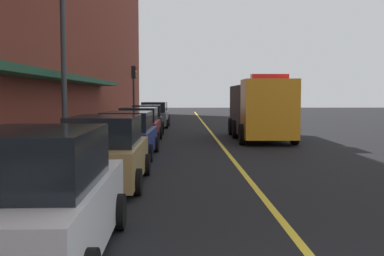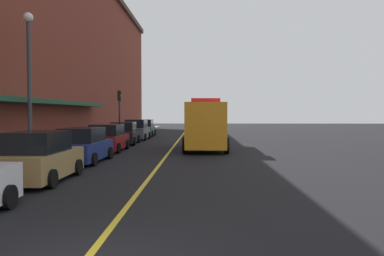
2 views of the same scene
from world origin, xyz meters
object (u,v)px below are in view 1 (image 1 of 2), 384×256
at_px(parked_car_5, 154,116).
at_px(utility_truck, 260,110).
at_px(parked_car_1, 106,153).
at_px(parking_meter_1, 103,125).
at_px(street_lamp_left, 63,36).
at_px(parked_car_3, 140,126).
at_px(parked_car_4, 147,120).
at_px(parked_car_6, 158,113).
at_px(parked_car_0, 39,200).
at_px(parking_meter_3, 113,121).
at_px(traffic_light_near, 134,84).
at_px(parked_car_2, 128,136).
at_px(parking_meter_0, 140,111).

distance_m(parked_car_5, utility_truck, 11.12).
xyz_separation_m(parked_car_1, utility_truck, (6.18, 12.28, 0.75)).
distance_m(parking_meter_1, street_lamp_left, 5.44).
distance_m(parked_car_3, parking_meter_1, 3.06).
relative_size(parked_car_4, parked_car_6, 0.94).
xyz_separation_m(parked_car_0, parking_meter_3, (-1.43, 16.64, 0.18)).
bearing_deg(street_lamp_left, parked_car_1, -62.18).
height_order(utility_truck, parking_meter_1, utility_truck).
bearing_deg(utility_truck, street_lamp_left, -44.14).
relative_size(parked_car_1, traffic_light_near, 1.01).
bearing_deg(parked_car_1, parking_meter_3, 7.93).
bearing_deg(parked_car_3, utility_truck, -77.44).
bearing_deg(parked_car_4, parked_car_1, 178.66).
distance_m(parked_car_1, parking_meter_3, 11.19).
bearing_deg(parked_car_2, parked_car_3, 2.19).
bearing_deg(parked_car_6, parking_meter_3, 173.63).
height_order(parked_car_3, parking_meter_3, parked_car_3).
distance_m(parking_meter_1, parking_meter_3, 2.89).
relative_size(parked_car_6, utility_truck, 0.58).
relative_size(utility_truck, parking_meter_0, 5.73).
bearing_deg(parking_meter_0, street_lamp_left, -91.53).
height_order(parked_car_3, parking_meter_1, parked_car_3).
xyz_separation_m(parked_car_1, traffic_light_near, (-1.42, 20.84, 2.31)).
height_order(parking_meter_0, parking_meter_3, same).
bearing_deg(parking_meter_3, utility_truck, 8.80).
height_order(parked_car_2, traffic_light_near, traffic_light_near).
relative_size(parked_car_3, parking_meter_0, 3.41).
xyz_separation_m(utility_truck, parking_meter_3, (-7.66, -1.19, -0.54)).
relative_size(parked_car_5, parking_meter_1, 3.12).
bearing_deg(parked_car_2, parking_meter_1, 28.73).
distance_m(street_lamp_left, traffic_light_near, 16.96).
bearing_deg(parking_meter_0, utility_truck, -61.45).
xyz_separation_m(utility_truck, parking_meter_1, (-7.66, -4.08, -0.54)).
distance_m(parked_car_5, parked_car_6, 5.29).
bearing_deg(traffic_light_near, parked_car_0, -87.03).
bearing_deg(parking_meter_0, parking_meter_3, -90.00).
distance_m(parked_car_1, street_lamp_left, 5.70).
distance_m(parked_car_1, parking_meter_1, 8.33).
bearing_deg(parked_car_4, parked_car_3, 178.55).
height_order(parked_car_5, parking_meter_3, parked_car_5).
bearing_deg(parked_car_4, parked_car_2, 178.62).
height_order(parked_car_5, traffic_light_near, traffic_light_near).
bearing_deg(parked_car_4, parking_meter_3, 164.38).
height_order(parked_car_4, parking_meter_0, parked_car_4).
distance_m(parking_meter_0, parking_meter_3, 15.28).
distance_m(parked_car_2, parking_meter_3, 5.83).
relative_size(parked_car_5, street_lamp_left, 0.60).
bearing_deg(parked_car_1, parking_meter_1, 10.57).
xyz_separation_m(parked_car_1, parking_meter_3, (-1.48, 11.09, 0.21)).
relative_size(parked_car_0, parked_car_6, 1.04).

